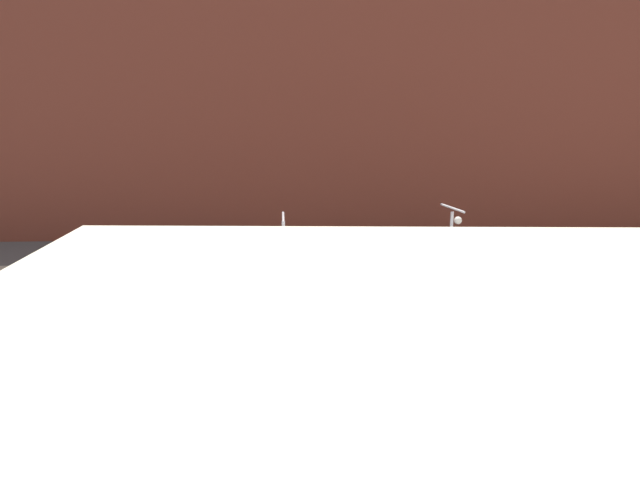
% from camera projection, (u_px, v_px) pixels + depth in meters
% --- Properties ---
extents(ground_plane, '(80.00, 80.00, 0.00)m').
position_uv_depth(ground_plane, '(340.00, 370.00, 5.39)').
color(ground_plane, '#47474C').
extents(sidewalk_slab, '(36.00, 3.50, 0.01)m').
position_uv_depth(sidewalk_slab, '(330.00, 303.00, 7.08)').
color(sidewalk_slab, '#9E998E').
rests_on(sidewalk_slab, ground).
extents(brick_building_wall, '(36.00, 0.50, 5.40)m').
position_uv_depth(brick_building_wall, '(320.00, 83.00, 9.72)').
color(brick_building_wall, brown).
rests_on(brick_building_wall, ground).
extents(motorcycle_orange, '(2.01, 0.58, 1.03)m').
position_uv_depth(motorcycle_orange, '(225.00, 264.00, 7.33)').
color(motorcycle_orange, black).
rests_on(motorcycle_orange, ground).
extents(motorcycle_black, '(1.95, 0.82, 1.03)m').
position_uv_depth(motorcycle_black, '(401.00, 256.00, 7.70)').
color(motorcycle_black, black).
rests_on(motorcycle_black, ground).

